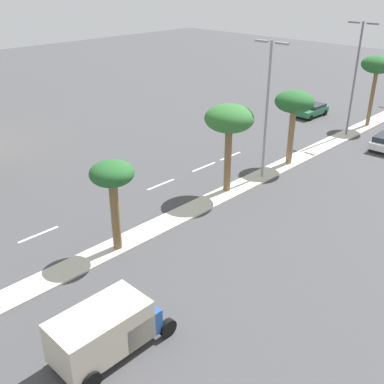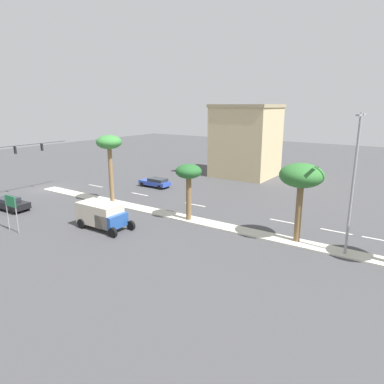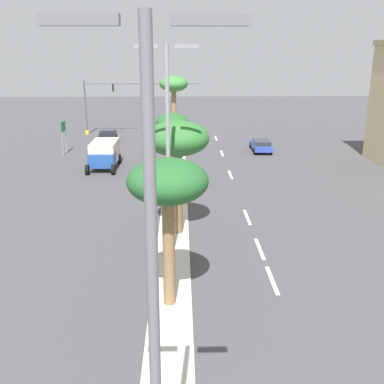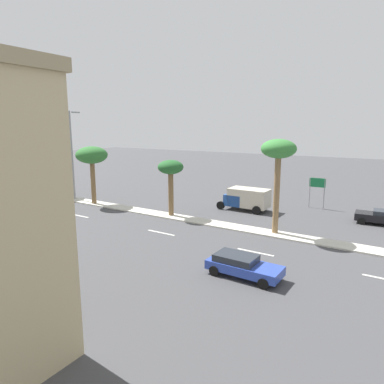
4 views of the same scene
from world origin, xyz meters
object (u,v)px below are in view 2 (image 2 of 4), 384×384
(commercial_building, at_px, (246,141))
(street_lamp_near, at_px, (354,175))
(sedan_blue_near, at_px, (155,182))
(directional_road_sign, at_px, (11,205))
(sedan_black_leading, at_px, (10,203))
(box_truck, at_px, (103,215))
(palm_tree_near, at_px, (189,174))
(palm_tree_rear, at_px, (109,146))
(palm_tree_inboard, at_px, (301,177))

(commercial_building, xyz_separation_m, street_lamp_near, (23.68, 19.98, 0.62))
(sedan_blue_near, bearing_deg, directional_road_sign, 1.41)
(sedan_black_leading, height_order, box_truck, box_truck)
(directional_road_sign, distance_m, palm_tree_near, 16.53)
(sedan_black_leading, distance_m, box_truck, 13.09)
(palm_tree_near, height_order, sedan_black_leading, palm_tree_near)
(palm_tree_rear, xyz_separation_m, street_lamp_near, (-0.10, 25.63, -0.48))
(palm_tree_rear, distance_m, sedan_blue_near, 11.17)
(box_truck, bearing_deg, palm_tree_inboard, 113.19)
(palm_tree_rear, height_order, sedan_black_leading, palm_tree_rear)
(palm_tree_inboard, bearing_deg, palm_tree_rear, -88.63)
(directional_road_sign, xyz_separation_m, commercial_building, (-35.33, 6.33, 3.20))
(palm_tree_rear, distance_m, sedan_black_leading, 12.54)
(palm_tree_rear, height_order, sedan_blue_near, palm_tree_rear)
(palm_tree_near, bearing_deg, box_truck, -39.82)
(directional_road_sign, xyz_separation_m, sedan_blue_near, (-20.85, -0.51, -1.78))
(box_truck, bearing_deg, commercial_building, 179.82)
(commercial_building, relative_size, palm_tree_near, 2.02)
(commercial_building, height_order, palm_tree_inboard, commercial_building)
(palm_tree_inboard, bearing_deg, sedan_black_leading, -73.50)
(street_lamp_near, bearing_deg, directional_road_sign, -66.11)
(sedan_blue_near, bearing_deg, commercial_building, 154.73)
(palm_tree_rear, height_order, street_lamp_near, street_lamp_near)
(palm_tree_near, distance_m, box_truck, 9.02)
(commercial_building, xyz_separation_m, sedan_blue_near, (14.49, -6.84, -4.99))
(palm_tree_inboard, xyz_separation_m, sedan_blue_near, (-8.77, -22.88, -4.90))
(sedan_blue_near, xyz_separation_m, box_truck, (15.68, 6.74, 0.60))
(street_lamp_near, bearing_deg, commercial_building, -139.84)
(palm_tree_near, height_order, box_truck, palm_tree_near)
(palm_tree_rear, relative_size, sedan_black_leading, 1.77)
(palm_tree_rear, height_order, box_truck, palm_tree_rear)
(palm_tree_near, relative_size, street_lamp_near, 0.53)
(directional_road_sign, relative_size, palm_tree_near, 0.60)
(directional_road_sign, bearing_deg, palm_tree_near, 135.00)
(commercial_building, xyz_separation_m, palm_tree_inboard, (23.26, 16.04, -0.09))
(sedan_black_leading, height_order, sedan_blue_near, sedan_black_leading)
(directional_road_sign, distance_m, palm_tree_rear, 12.35)
(palm_tree_inboard, bearing_deg, commercial_building, -145.41)
(palm_tree_near, relative_size, box_truck, 1.04)
(directional_road_sign, bearing_deg, commercial_building, 169.85)
(commercial_building, height_order, sedan_black_leading, commercial_building)
(sedan_black_leading, bearing_deg, palm_tree_near, 113.92)
(palm_tree_near, xyz_separation_m, street_lamp_near, (-0.07, 14.73, 1.60))
(directional_road_sign, xyz_separation_m, palm_tree_rear, (-11.56, 0.68, 4.31))
(sedan_black_leading, bearing_deg, palm_tree_rear, 137.52)
(palm_tree_rear, distance_m, street_lamp_near, 25.63)
(street_lamp_near, xyz_separation_m, box_truck, (6.49, -20.08, -5.00))
(palm_tree_inboard, bearing_deg, street_lamp_near, 83.93)
(palm_tree_inboard, height_order, sedan_black_leading, palm_tree_inboard)
(sedan_black_leading, bearing_deg, street_lamp_near, 103.94)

